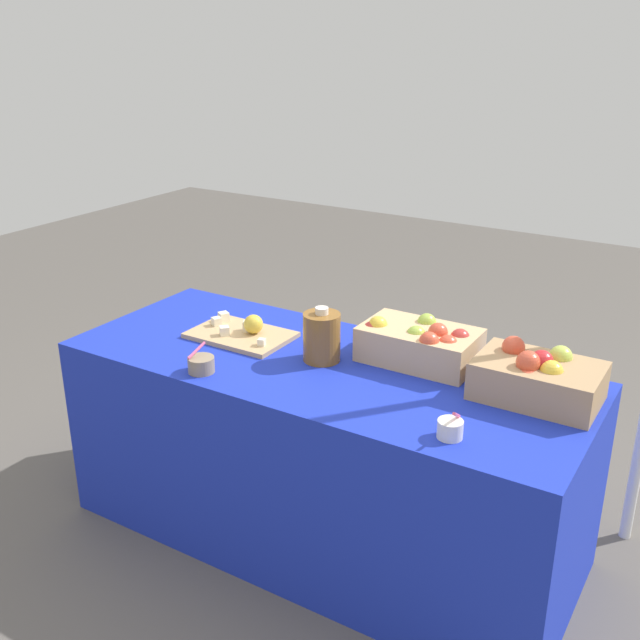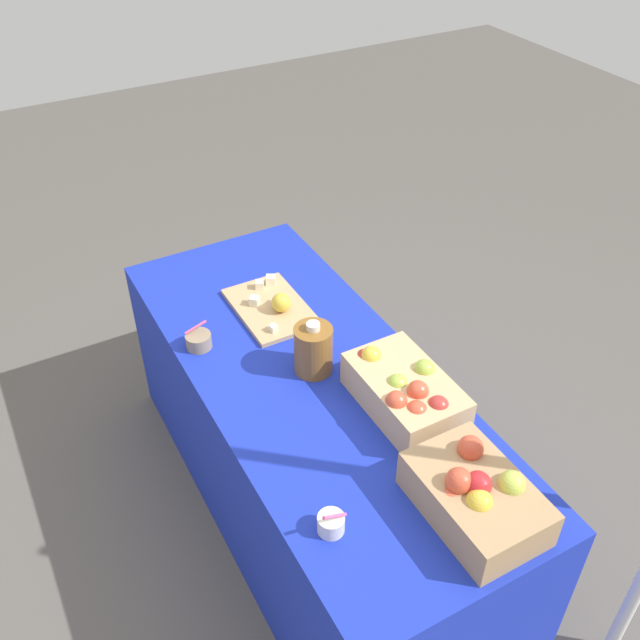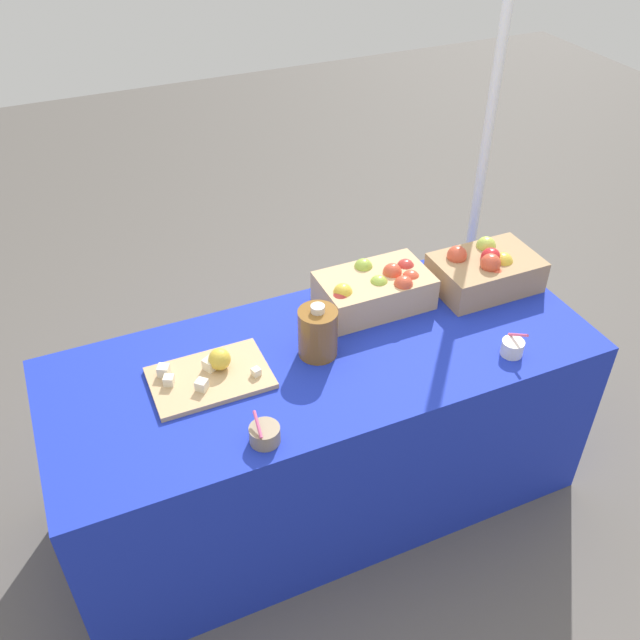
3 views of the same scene
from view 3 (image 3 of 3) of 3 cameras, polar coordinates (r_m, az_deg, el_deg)
ground_plane at (r=2.91m, az=0.29°, el=-13.94°), size 10.00×10.00×0.00m
table at (r=2.63m, az=0.32°, el=-8.96°), size 1.90×0.76×0.74m
apple_crate_left at (r=2.73m, az=13.46°, el=3.97°), size 0.39×0.26×0.18m
apple_crate_middle at (r=2.56m, az=4.56°, el=2.57°), size 0.41×0.25×0.16m
cutting_board_front at (r=2.30m, az=-9.00°, el=-4.42°), size 0.39×0.25×0.09m
sample_bowl_near at (r=2.45m, az=15.56°, el=-2.19°), size 0.08×0.08×0.10m
sample_bowl_mid at (r=2.08m, az=-4.58°, el=-9.35°), size 0.09×0.09×0.10m
cider_jug at (r=2.32m, az=-0.18°, el=-1.02°), size 0.13×0.13×0.20m
tent_pole at (r=3.14m, az=13.18°, el=11.94°), size 0.04×0.04×1.92m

